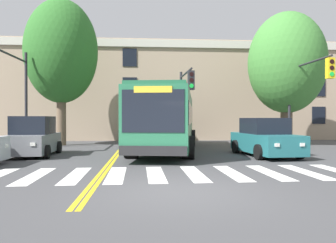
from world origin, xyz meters
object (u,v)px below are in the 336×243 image
(car_teal_far_lane, at_px, (265,139))
(car_navy_behind_bus, at_px, (142,130))
(traffic_light_near_corner, at_px, (305,86))
(street_tree_curbside_large, at_px, (287,63))
(city_bus, at_px, (167,119))
(traffic_light_overhead, at_px, (185,93))
(car_grey_near_lane, at_px, (33,138))
(traffic_light_far_corner, at_px, (13,81))
(street_tree_curbside_small, at_px, (61,52))

(car_teal_far_lane, xyz_separation_m, car_navy_behind_bus, (-5.80, 11.06, 0.02))
(traffic_light_near_corner, bearing_deg, street_tree_curbside_large, 84.17)
(traffic_light_near_corner, bearing_deg, city_bus, -179.50)
(traffic_light_overhead, bearing_deg, city_bus, -134.09)
(car_grey_near_lane, height_order, street_tree_curbside_large, street_tree_curbside_large)
(car_grey_near_lane, distance_m, car_teal_far_lane, 10.80)
(city_bus, height_order, car_teal_far_lane, city_bus)
(city_bus, xyz_separation_m, traffic_light_near_corner, (7.74, 0.07, 1.86))
(car_grey_near_lane, bearing_deg, car_teal_far_lane, -4.10)
(traffic_light_far_corner, relative_size, street_tree_curbside_large, 0.65)
(city_bus, distance_m, traffic_light_overhead, 2.21)
(city_bus, relative_size, traffic_light_overhead, 2.50)
(city_bus, xyz_separation_m, car_navy_behind_bus, (-1.41, 8.30, -0.90))
(car_navy_behind_bus, bearing_deg, street_tree_curbside_small, -140.71)
(city_bus, height_order, car_grey_near_lane, city_bus)
(car_grey_near_lane, relative_size, street_tree_curbside_small, 0.40)
(street_tree_curbside_small, bearing_deg, traffic_light_overhead, -20.43)
(car_grey_near_lane, bearing_deg, street_tree_curbside_small, 92.03)
(car_navy_behind_bus, relative_size, street_tree_curbside_large, 0.46)
(car_navy_behind_bus, distance_m, traffic_light_far_corner, 10.92)
(car_grey_near_lane, relative_size, street_tree_curbside_large, 0.44)
(traffic_light_far_corner, bearing_deg, city_bus, -1.55)
(car_teal_far_lane, bearing_deg, car_grey_near_lane, 175.90)
(traffic_light_far_corner, distance_m, street_tree_curbside_large, 16.54)
(traffic_light_near_corner, relative_size, street_tree_curbside_small, 0.56)
(car_teal_far_lane, relative_size, traffic_light_far_corner, 0.81)
(traffic_light_near_corner, xyz_separation_m, traffic_light_far_corner, (-15.89, 0.15, 0.18))
(car_grey_near_lane, height_order, street_tree_curbside_small, street_tree_curbside_small)
(car_teal_far_lane, xyz_separation_m, traffic_light_near_corner, (3.35, 2.83, 2.77))
(car_grey_near_lane, bearing_deg, car_navy_behind_bus, 64.21)
(car_teal_far_lane, distance_m, street_tree_curbside_large, 8.31)
(street_tree_curbside_small, bearing_deg, traffic_light_far_corner, -111.93)
(traffic_light_near_corner, bearing_deg, traffic_light_far_corner, 179.45)
(traffic_light_overhead, bearing_deg, street_tree_curbside_small, 159.57)
(car_teal_far_lane, relative_size, traffic_light_overhead, 0.97)
(car_grey_near_lane, relative_size, traffic_light_far_corner, 0.67)
(traffic_light_overhead, bearing_deg, traffic_light_far_corner, -174.12)
(traffic_light_overhead, height_order, street_tree_curbside_large, street_tree_curbside_large)
(car_teal_far_lane, xyz_separation_m, traffic_light_far_corner, (-12.53, 2.98, 2.95))
(street_tree_curbside_large, bearing_deg, traffic_light_near_corner, -95.83)
(traffic_light_near_corner, relative_size, traffic_light_far_corner, 0.95)
(car_navy_behind_bus, bearing_deg, street_tree_curbside_large, -28.55)
(traffic_light_near_corner, bearing_deg, car_grey_near_lane, -171.72)
(car_teal_far_lane, distance_m, traffic_light_near_corner, 5.19)
(car_grey_near_lane, bearing_deg, traffic_light_overhead, 22.81)
(traffic_light_overhead, bearing_deg, traffic_light_near_corner, -9.54)
(city_bus, relative_size, car_teal_far_lane, 2.59)
(car_navy_behind_bus, height_order, traffic_light_near_corner, traffic_light_near_corner)
(car_grey_near_lane, distance_m, street_tree_curbside_small, 8.00)
(car_navy_behind_bus, distance_m, traffic_light_near_corner, 12.62)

